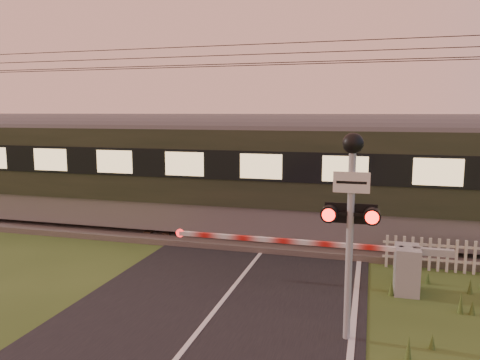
% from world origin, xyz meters
% --- Properties ---
extents(ground, '(160.00, 160.00, 0.00)m').
position_xyz_m(ground, '(0.00, 0.00, 0.00)').
color(ground, '#2F461B').
rests_on(ground, ground).
extents(road, '(6.00, 140.00, 0.03)m').
position_xyz_m(road, '(0.02, -0.23, 0.01)').
color(road, black).
rests_on(road, ground).
extents(track_bed, '(140.00, 3.40, 0.39)m').
position_xyz_m(track_bed, '(0.00, 6.50, 0.07)').
color(track_bed, '#47423D').
rests_on(track_bed, ground).
extents(overhead_wires, '(120.00, 0.62, 0.62)m').
position_xyz_m(overhead_wires, '(0.00, 6.50, 5.72)').
color(overhead_wires, black).
rests_on(overhead_wires, ground).
extents(boom_gate, '(6.57, 0.82, 1.08)m').
position_xyz_m(boom_gate, '(3.52, 2.91, 0.59)').
color(boom_gate, gray).
rests_on(boom_gate, ground).
extents(crossing_signal, '(0.94, 0.37, 3.70)m').
position_xyz_m(crossing_signal, '(2.65, 0.27, 2.54)').
color(crossing_signal, gray).
rests_on(crossing_signal, ground).
extents(picket_fence, '(3.15, 0.07, 0.86)m').
position_xyz_m(picket_fence, '(4.92, 4.60, 0.43)').
color(picket_fence, silver).
rests_on(picket_fence, ground).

